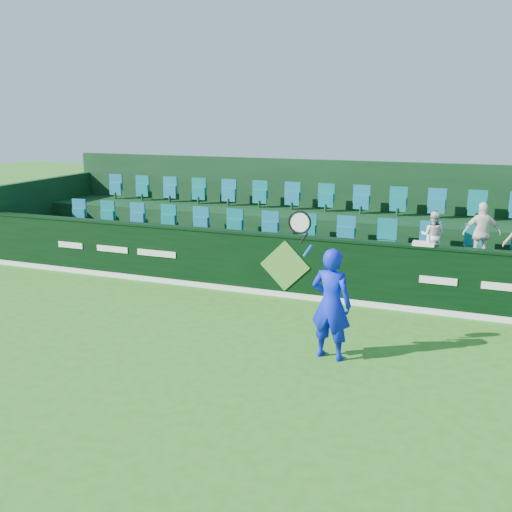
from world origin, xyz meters
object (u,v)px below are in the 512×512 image
at_px(towel, 424,244).
at_px(drinks_bottle, 428,240).
at_px(spectator_left, 433,236).
at_px(spectator_middle, 482,233).
at_px(tennis_player, 331,303).

height_order(towel, drinks_bottle, drinks_bottle).
xyz_separation_m(spectator_left, drinks_bottle, (-0.02, -1.12, 0.14)).
xyz_separation_m(spectator_middle, towel, (-1.06, -1.12, -0.06)).
relative_size(tennis_player, spectator_left, 2.38).
distance_m(tennis_player, drinks_bottle, 3.09).
bearing_deg(towel, tennis_player, -112.54).
relative_size(spectator_left, towel, 2.54).
bearing_deg(drinks_bottle, tennis_player, -114.00).
bearing_deg(spectator_left, drinks_bottle, 94.01).
relative_size(spectator_left, drinks_bottle, 4.90).
height_order(tennis_player, towel, tennis_player).
bearing_deg(spectator_left, spectator_middle, -175.16).
xyz_separation_m(tennis_player, spectator_left, (1.26, 3.90, 0.40)).
distance_m(towel, drinks_bottle, 0.11).
bearing_deg(spectator_middle, spectator_left, -14.26).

